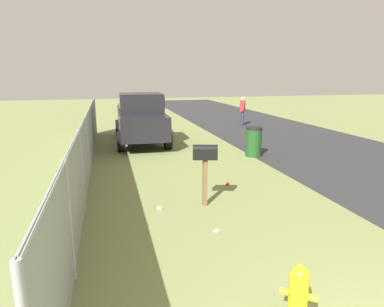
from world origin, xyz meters
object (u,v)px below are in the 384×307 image
(pickup_truck, at_px, (141,117))
(pedestrian, at_px, (242,109))
(trash_bin, at_px, (254,142))
(mailbox, at_px, (205,157))
(fire_hydrant, at_px, (298,296))

(pickup_truck, bearing_deg, pedestrian, 121.46)
(pickup_truck, bearing_deg, trash_bin, 47.18)
(mailbox, relative_size, trash_bin, 1.31)
(fire_hydrant, bearing_deg, trash_bin, 15.75)
(mailbox, height_order, trash_bin, mailbox)
(pedestrian, bearing_deg, trash_bin, 77.86)
(mailbox, bearing_deg, pickup_truck, 20.25)
(mailbox, relative_size, pickup_truck, 0.26)
(pickup_truck, relative_size, pedestrian, 3.27)
(mailbox, xyz_separation_m, pedestrian, (11.03, -5.40, -0.18))
(trash_bin, bearing_deg, pickup_truck, 46.33)
(fire_hydrant, xyz_separation_m, pickup_truck, (11.21, 0.67, 0.75))
(trash_bin, relative_size, pedestrian, 0.65)
(mailbox, distance_m, trash_bin, 5.03)
(fire_hydrant, xyz_separation_m, trash_bin, (7.78, -2.93, 0.17))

